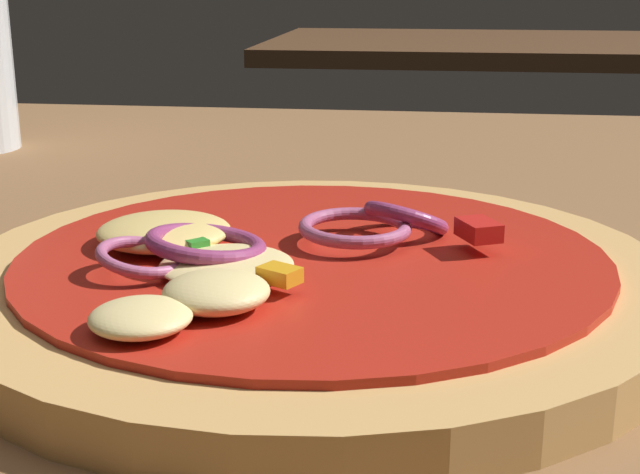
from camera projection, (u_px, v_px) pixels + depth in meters
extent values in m
cube|color=brown|center=(340.00, 304.00, 0.38)|extent=(1.29, 0.90, 0.03)
cylinder|color=tan|center=(313.00, 281.00, 0.34)|extent=(0.27, 0.27, 0.02)
cylinder|color=red|center=(313.00, 257.00, 0.34)|extent=(0.22, 0.22, 0.00)
ellipsoid|color=#F4DB8E|center=(227.00, 265.00, 0.32)|extent=(0.05, 0.05, 0.01)
ellipsoid|color=#F4DB8E|center=(216.00, 292.00, 0.28)|extent=(0.03, 0.03, 0.01)
ellipsoid|color=#EFCC72|center=(164.00, 231.00, 0.35)|extent=(0.05, 0.05, 0.01)
ellipsoid|color=#F4DB8E|center=(141.00, 317.00, 0.27)|extent=(0.03, 0.03, 0.01)
torus|color=#B25984|center=(142.00, 257.00, 0.32)|extent=(0.04, 0.04, 0.01)
torus|color=#B25984|center=(355.00, 227.00, 0.35)|extent=(0.06, 0.06, 0.01)
torus|color=#93386B|center=(206.00, 244.00, 0.33)|extent=(0.06, 0.06, 0.01)
torus|color=#93386B|center=(406.00, 218.00, 0.36)|extent=(0.05, 0.05, 0.02)
cube|color=orange|center=(280.00, 275.00, 0.30)|extent=(0.02, 0.01, 0.01)
cube|color=#2D8C28|center=(194.00, 244.00, 0.33)|extent=(0.01, 0.01, 0.00)
cube|color=red|center=(479.00, 230.00, 0.34)|extent=(0.02, 0.02, 0.01)
cube|color=#4C301C|center=(480.00, 47.00, 1.63)|extent=(0.74, 0.54, 0.03)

